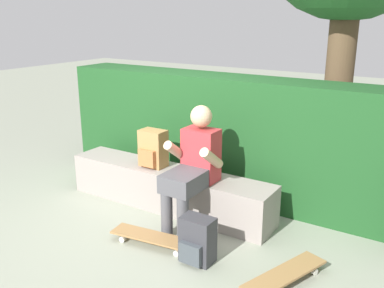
% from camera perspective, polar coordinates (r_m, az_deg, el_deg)
% --- Properties ---
extents(ground_plane, '(24.00, 24.00, 0.00)m').
position_cam_1_polar(ground_plane, '(4.43, -6.47, -10.30)').
color(ground_plane, gray).
extents(bench_main, '(2.37, 0.43, 0.44)m').
position_cam_1_polar(bench_main, '(4.65, -3.16, -5.87)').
color(bench_main, gray).
rests_on(bench_main, ground).
extents(person_skater, '(0.49, 0.62, 1.19)m').
position_cam_1_polar(person_skater, '(4.10, 0.15, -2.75)').
color(person_skater, '#B73338').
rests_on(person_skater, ground).
extents(skateboard_near_person, '(0.82, 0.30, 0.09)m').
position_cam_1_polar(skateboard_near_person, '(4.00, -5.22, -12.25)').
color(skateboard_near_person, olive).
rests_on(skateboard_near_person, ground).
extents(skateboard_beside_bench, '(0.45, 0.82, 0.09)m').
position_cam_1_polar(skateboard_beside_bench, '(3.56, 12.20, -16.58)').
color(skateboard_beside_bench, olive).
rests_on(skateboard_beside_bench, ground).
extents(backpack_on_bench, '(0.28, 0.23, 0.40)m').
position_cam_1_polar(backpack_on_bench, '(4.60, -5.23, -0.67)').
color(backpack_on_bench, '#A37A47').
rests_on(backpack_on_bench, bench_main).
extents(backpack_on_ground, '(0.28, 0.23, 0.40)m').
position_cam_1_polar(backpack_on_ground, '(3.69, 0.68, -12.69)').
color(backpack_on_ground, '#333338').
rests_on(backpack_on_ground, ground).
extents(hedge_row, '(4.04, 0.54, 1.36)m').
position_cam_1_polar(hedge_row, '(4.92, 4.15, 1.15)').
color(hedge_row, '#1B491F').
rests_on(hedge_row, ground).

